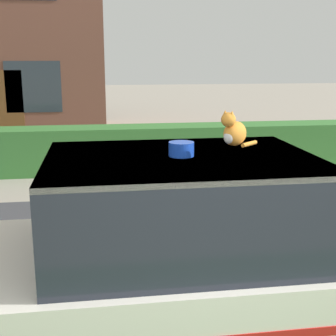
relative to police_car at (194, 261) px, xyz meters
The scene contains 4 objects.
road_strip 1.78m from the police_car, 82.94° to the left, with size 28.00×5.56×0.01m, color #424247.
garden_hedge 6.44m from the police_car, 89.54° to the left, with size 14.10×0.85×0.97m, color #3D7F38.
police_car is the anchor object (origin of this frame).
cat 1.17m from the police_car, 43.94° to the right, with size 0.32×0.25×0.27m.
Camera 1 is at (-0.93, -1.59, 2.44)m, focal length 50.00 mm.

